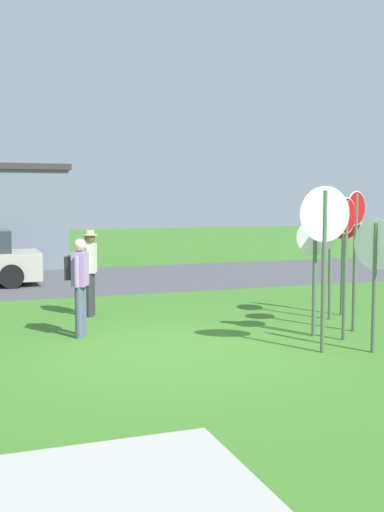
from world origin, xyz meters
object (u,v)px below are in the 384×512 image
at_px(stop_sign_leaning_left, 375,262).
at_px(stop_sign_rear_left, 356,239).
at_px(person_with_sunhat, 79,280).
at_px(stop_sign_center_cluster, 315,258).
at_px(person_in_teal, 89,266).
at_px(stop_sign_leaning_right, 343,239).
at_px(stop_sign_far_back, 330,237).
at_px(stop_sign_tallest, 324,238).
at_px(stop_sign_nearest, 346,246).

xyz_separation_m(stop_sign_leaning_left, stop_sign_rear_left, (0.63, 1.43, 0.25)).
height_order(stop_sign_leaning_left, person_with_sunhat, stop_sign_leaning_left).
distance_m(stop_sign_center_cluster, stop_sign_leaning_left, 1.35).
bearing_deg(person_with_sunhat, person_in_teal, 74.27).
bearing_deg(stop_sign_leaning_right, stop_sign_far_back, -148.59).
xyz_separation_m(stop_sign_tallest, person_in_teal, (-2.80, 4.25, -0.76)).
distance_m(stop_sign_center_cluster, person_in_teal, 4.58).
bearing_deg(stop_sign_rear_left, stop_sign_far_back, 79.83).
height_order(stop_sign_tallest, person_with_sunhat, stop_sign_tallest).
distance_m(stop_sign_far_back, stop_sign_rear_left, 1.14).
distance_m(stop_sign_tallest, stop_sign_rear_left, 1.79).
bearing_deg(stop_sign_tallest, stop_sign_leaning_left, -20.22).
bearing_deg(stop_sign_nearest, stop_sign_leaning_right, 57.40).
height_order(stop_sign_leaning_left, stop_sign_rear_left, stop_sign_rear_left).
xyz_separation_m(stop_sign_center_cluster, stop_sign_leaning_right, (1.57, 1.53, 0.19)).
relative_size(stop_sign_leaning_left, stop_sign_leaning_right, 0.91).
xyz_separation_m(stop_sign_center_cluster, stop_sign_far_back, (1.08, 1.23, 0.27)).
bearing_deg(stop_sign_far_back, stop_sign_leaning_right, 31.41).
height_order(person_with_sunhat, person_in_teal, person_in_teal).
relative_size(stop_sign_center_cluster, stop_sign_nearest, 0.85).
height_order(stop_sign_center_cluster, stop_sign_leaning_left, stop_sign_leaning_left).
bearing_deg(stop_sign_tallest, stop_sign_rear_left, 40.39).
xyz_separation_m(stop_sign_leaning_left, person_with_sunhat, (-4.05, 2.66, -0.42)).
relative_size(stop_sign_far_back, stop_sign_tallest, 0.94).
bearing_deg(stop_sign_leaning_right, stop_sign_rear_left, -115.94).
height_order(stop_sign_leaning_right, stop_sign_rear_left, stop_sign_rear_left).
relative_size(stop_sign_rear_left, stop_sign_nearest, 1.05).
bearing_deg(stop_sign_nearest, stop_sign_rear_left, 43.78).
distance_m(stop_sign_nearest, person_in_teal, 5.14).
bearing_deg(stop_sign_nearest, stop_sign_far_back, 65.32).
bearing_deg(person_in_teal, stop_sign_center_cluster, -44.23).
bearing_deg(stop_sign_leaning_right, stop_sign_tallest, -128.48).
height_order(stop_sign_leaning_left, stop_sign_far_back, stop_sign_far_back).
xyz_separation_m(stop_sign_leaning_right, person_with_sunhat, (-5.37, -0.20, -0.56)).
height_order(stop_sign_tallest, stop_sign_nearest, stop_sign_tallest).
relative_size(stop_sign_nearest, person_in_teal, 1.38).
bearing_deg(stop_sign_tallest, stop_sign_leaning_right, 51.52).
bearing_deg(stop_sign_far_back, stop_sign_tallest, -124.37).
height_order(stop_sign_leaning_left, stop_sign_tallest, stop_sign_tallest).
bearing_deg(stop_sign_center_cluster, stop_sign_far_back, 48.55).
xyz_separation_m(stop_sign_far_back, person_with_sunhat, (-4.88, 0.10, -0.64)).
relative_size(stop_sign_rear_left, person_with_sunhat, 1.48).
distance_m(stop_sign_center_cluster, stop_sign_tallest, 1.23).
bearing_deg(stop_sign_leaning_right, stop_sign_center_cluster, -135.89).
distance_m(stop_sign_leaning_right, person_in_teal, 5.15).
bearing_deg(stop_sign_tallest, person_in_teal, 123.36).
xyz_separation_m(stop_sign_center_cluster, stop_sign_tallest, (-0.48, -1.06, 0.42)).
xyz_separation_m(stop_sign_leaning_right, stop_sign_tallest, (-2.05, -2.58, 0.23)).
bearing_deg(stop_sign_rear_left, stop_sign_leaning_left, -113.68).
bearing_deg(stop_sign_far_back, stop_sign_rear_left, -100.17).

